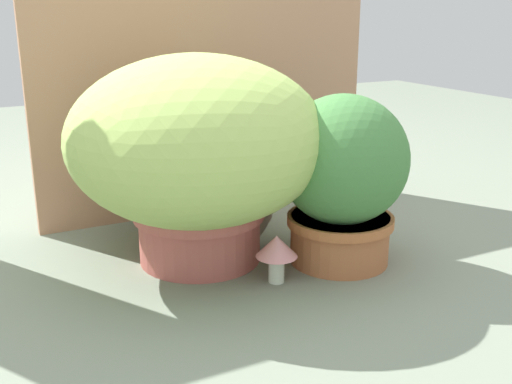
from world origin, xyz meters
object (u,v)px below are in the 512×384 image
at_px(cat, 235,206).
at_px(mushroom_ornament_red, 207,240).
at_px(mushroom_ornament_pink, 277,250).
at_px(leafy_planter, 342,176).
at_px(grass_planter, 197,147).

xyz_separation_m(cat, mushroom_ornament_red, (-0.13, -0.12, -0.03)).
height_order(mushroom_ornament_pink, mushroom_ornament_red, same).
height_order(leafy_planter, cat, leafy_planter).
relative_size(cat, mushroom_ornament_red, 3.23).
distance_m(grass_planter, cat, 0.21).
bearing_deg(grass_planter, leafy_planter, -29.18).
relative_size(grass_planter, cat, 1.68).
bearing_deg(leafy_planter, grass_planter, 150.82).
bearing_deg(mushroom_ornament_red, mushroom_ornament_pink, -44.20).
bearing_deg(mushroom_ornament_red, grass_planter, 78.73).
bearing_deg(mushroom_ornament_pink, leafy_planter, 10.43).
xyz_separation_m(mushroom_ornament_pink, mushroom_ornament_red, (-0.13, 0.13, 0.00)).
distance_m(grass_planter, mushroom_ornament_red, 0.23).
distance_m(cat, mushroom_ornament_red, 0.18).
bearing_deg(grass_planter, mushroom_ornament_pink, -62.99).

